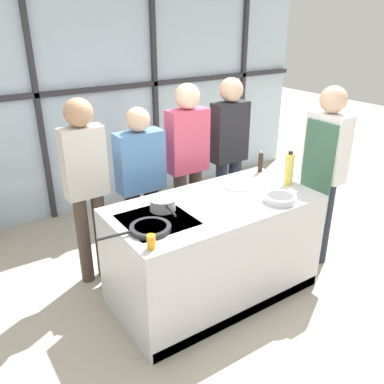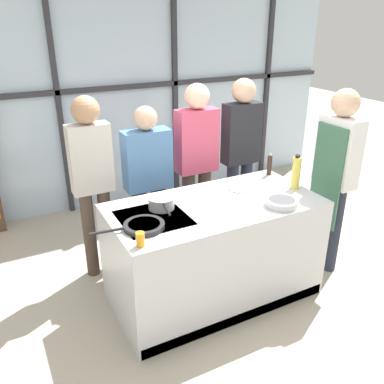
% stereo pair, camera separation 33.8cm
% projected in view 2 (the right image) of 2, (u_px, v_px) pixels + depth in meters
% --- Properties ---
extents(ground_plane, '(18.00, 18.00, 0.00)m').
position_uv_depth(ground_plane, '(213.00, 293.00, 3.78)').
color(ground_plane, '#BCB29E').
extents(back_window_wall, '(6.40, 0.10, 2.80)m').
position_uv_depth(back_window_wall, '(119.00, 98.00, 5.19)').
color(back_window_wall, silver).
rests_on(back_window_wall, ground_plane).
extents(demo_island, '(1.81, 0.90, 0.93)m').
position_uv_depth(demo_island, '(214.00, 251.00, 3.60)').
color(demo_island, silver).
rests_on(demo_island, ground_plane).
extents(chef, '(0.25, 0.41, 1.80)m').
position_uv_depth(chef, '(335.00, 170.00, 3.81)').
color(chef, '#232838').
rests_on(chef, ground_plane).
extents(spectator_far_left, '(0.38, 0.25, 1.76)m').
position_uv_depth(spectator_far_left, '(92.00, 175.00, 3.70)').
color(spectator_far_left, '#47382D').
rests_on(spectator_far_left, ground_plane).
extents(spectator_center_left, '(0.46, 0.23, 1.62)m').
position_uv_depth(spectator_center_left, '(148.00, 178.00, 3.98)').
color(spectator_center_left, black).
rests_on(spectator_center_left, ground_plane).
extents(spectator_center_right, '(0.43, 0.25, 1.78)m').
position_uv_depth(spectator_center_right, '(197.00, 158.00, 4.16)').
color(spectator_center_right, '#47382D').
rests_on(spectator_center_right, ground_plane).
extents(spectator_far_right, '(0.41, 0.25, 1.80)m').
position_uv_depth(spectator_far_right, '(241.00, 149.00, 4.39)').
color(spectator_far_right, '#232838').
rests_on(spectator_far_right, ground_plane).
extents(frying_pan, '(0.55, 0.31, 0.04)m').
position_uv_depth(frying_pan, '(143.00, 226.00, 3.01)').
color(frying_pan, '#232326').
rests_on(frying_pan, demo_island).
extents(saucepan, '(0.22, 0.40, 0.10)m').
position_uv_depth(saucepan, '(161.00, 202.00, 3.30)').
color(saucepan, silver).
rests_on(saucepan, demo_island).
extents(white_plate, '(0.27, 0.27, 0.01)m').
position_uv_depth(white_plate, '(243.00, 188.00, 3.70)').
color(white_plate, white).
rests_on(white_plate, demo_island).
extents(mixing_bowl, '(0.27, 0.27, 0.06)m').
position_uv_depth(mixing_bowl, '(282.00, 202.00, 3.36)').
color(mixing_bowl, silver).
rests_on(mixing_bowl, demo_island).
extents(oil_bottle, '(0.08, 0.08, 0.32)m').
position_uv_depth(oil_bottle, '(296.00, 173.00, 3.64)').
color(oil_bottle, '#E0CC4C').
rests_on(oil_bottle, demo_island).
extents(pepper_grinder, '(0.05, 0.05, 0.22)m').
position_uv_depth(pepper_grinder, '(270.00, 165.00, 3.99)').
color(pepper_grinder, '#332319').
rests_on(pepper_grinder, demo_island).
extents(juice_glass_near, '(0.06, 0.06, 0.10)m').
position_uv_depth(juice_glass_near, '(140.00, 239.00, 2.77)').
color(juice_glass_near, orange).
rests_on(juice_glass_near, demo_island).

